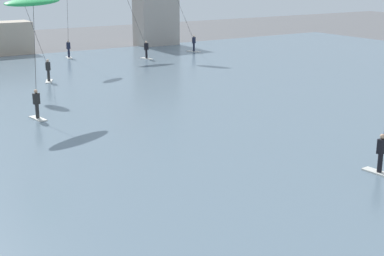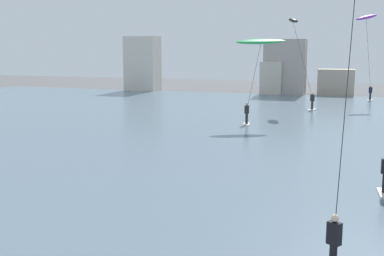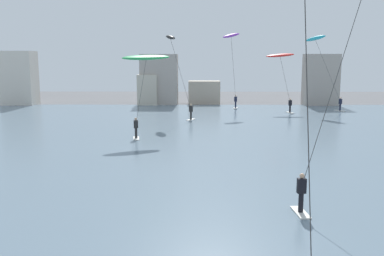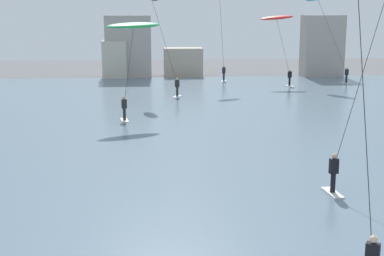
{
  "view_description": "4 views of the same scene",
  "coord_description": "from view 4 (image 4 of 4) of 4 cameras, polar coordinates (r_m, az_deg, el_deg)",
  "views": [
    {
      "loc": [
        -11.87,
        2.64,
        7.97
      ],
      "look_at": [
        -2.76,
        16.85,
        3.22
      ],
      "focal_mm": 52.72,
      "sensor_mm": 36.0,
      "label": 1
    },
    {
      "loc": [
        4.35,
        -4.22,
        6.01
      ],
      "look_at": [
        -1.3,
        13.59,
        2.88
      ],
      "focal_mm": 46.4,
      "sensor_mm": 36.0,
      "label": 2
    },
    {
      "loc": [
        1.74,
        0.21,
        6.24
      ],
      "look_at": [
        1.62,
        12.02,
        4.29
      ],
      "focal_mm": 39.75,
      "sensor_mm": 36.0,
      "label": 3
    },
    {
      "loc": [
        -1.46,
        -4.25,
        7.28
      ],
      "look_at": [
        0.07,
        14.0,
        3.4
      ],
      "focal_mm": 52.17,
      "sensor_mm": 36.0,
      "label": 4
    }
  ],
  "objects": [
    {
      "name": "kitesurfer_red",
      "position": [
        56.71,
        8.77,
        10.58
      ],
      "size": [
        3.46,
        4.46,
        6.81
      ],
      "color": "silver",
      "rests_on": "water_bay"
    },
    {
      "name": "far_shore_buildings",
      "position": [
        61.64,
        -6.32,
        7.99
      ],
      "size": [
        44.23,
        4.93,
        7.15
      ],
      "color": "beige",
      "rests_on": "ground"
    },
    {
      "name": "kitesurfer_green",
      "position": [
        37.97,
        -6.06,
        9.85
      ],
      "size": [
        4.09,
        3.71,
        6.5
      ],
      "color": "silver",
      "rests_on": "water_bay"
    },
    {
      "name": "water_bay",
      "position": [
        35.56,
        -2.34,
        0.22
      ],
      "size": [
        84.0,
        52.0,
        0.1
      ],
      "primitive_type": "cube",
      "color": "slate",
      "rests_on": "ground"
    },
    {
      "name": "kitesurfer_cyan",
      "position": [
        56.83,
        13.11,
        11.91
      ],
      "size": [
        4.89,
        2.81,
        8.82
      ],
      "color": "silver",
      "rests_on": "water_bay"
    },
    {
      "name": "kitesurfer_black",
      "position": [
        46.91,
        -3.73,
        11.79
      ],
      "size": [
        3.21,
        2.64,
        8.52
      ],
      "color": "silver",
      "rests_on": "water_bay"
    },
    {
      "name": "kitesurfer_purple",
      "position": [
        54.53,
        2.91,
        12.33
      ],
      "size": [
        2.54,
        4.99,
        9.11
      ],
      "color": "silver",
      "rests_on": "water_bay"
    }
  ]
}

